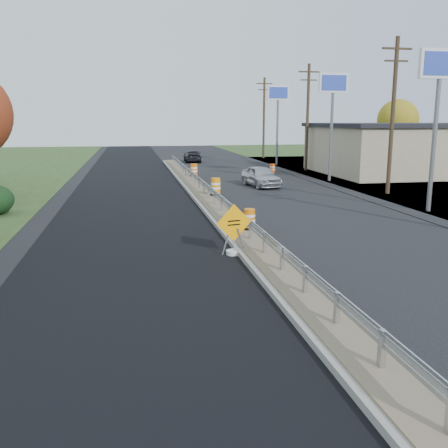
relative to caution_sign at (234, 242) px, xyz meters
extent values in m
plane|color=black|center=(0.90, 3.28, -0.45)|extent=(140.00, 140.00, 0.00)
cube|color=black|center=(-3.50, 13.28, -0.45)|extent=(7.20, 120.00, 0.01)
cube|color=gray|center=(0.90, 11.28, -0.36)|extent=(1.60, 55.00, 0.18)
cube|color=brown|center=(0.90, 11.28, -0.25)|extent=(1.25, 55.00, 0.05)
cube|color=silver|center=(0.90, -8.72, 0.13)|extent=(0.10, 0.15, 0.70)
cube|color=silver|center=(0.90, -6.72, 0.13)|extent=(0.10, 0.15, 0.70)
cube|color=silver|center=(0.90, -4.72, 0.13)|extent=(0.10, 0.15, 0.70)
cube|color=silver|center=(0.90, -2.72, 0.13)|extent=(0.10, 0.15, 0.70)
cube|color=silver|center=(0.90, -0.72, 0.13)|extent=(0.10, 0.15, 0.70)
cube|color=silver|center=(0.90, 1.28, 0.13)|extent=(0.10, 0.15, 0.70)
cube|color=silver|center=(0.90, 3.28, 0.13)|extent=(0.10, 0.15, 0.70)
cube|color=silver|center=(0.90, 5.28, 0.13)|extent=(0.10, 0.15, 0.70)
cube|color=silver|center=(0.90, 7.28, 0.13)|extent=(0.10, 0.15, 0.70)
cube|color=silver|center=(0.90, 9.28, 0.13)|extent=(0.10, 0.15, 0.70)
cube|color=silver|center=(0.90, 11.28, 0.13)|extent=(0.10, 0.15, 0.70)
cube|color=silver|center=(0.90, 13.28, 0.13)|extent=(0.10, 0.15, 0.70)
cube|color=silver|center=(0.90, 15.28, 0.13)|extent=(0.10, 0.15, 0.70)
cube|color=silver|center=(0.90, 17.28, 0.13)|extent=(0.10, 0.15, 0.70)
cube|color=silver|center=(0.90, 19.28, 0.13)|extent=(0.10, 0.15, 0.70)
cube|color=silver|center=(0.90, 21.28, 0.13)|extent=(0.10, 0.15, 0.70)
cube|color=silver|center=(0.90, 23.28, 0.13)|extent=(0.10, 0.15, 0.70)
cube|color=silver|center=(0.90, 25.28, 0.13)|extent=(0.10, 0.15, 0.70)
cube|color=silver|center=(0.90, 27.28, 0.13)|extent=(0.10, 0.15, 0.70)
cube|color=silver|center=(0.90, 29.28, 0.13)|extent=(0.10, 0.15, 0.70)
cube|color=silver|center=(0.90, 31.28, 0.13)|extent=(0.10, 0.15, 0.70)
cube|color=silver|center=(0.90, 33.28, 0.13)|extent=(0.10, 0.15, 0.70)
cube|color=silver|center=(0.90, 35.28, 0.13)|extent=(0.10, 0.15, 0.70)
cube|color=silver|center=(0.90, 12.28, 0.33)|extent=(0.04, 46.00, 0.34)
cube|color=silver|center=(0.90, 12.28, 0.25)|extent=(0.06, 46.00, 0.03)
cube|color=silver|center=(0.90, 12.28, 0.41)|extent=(0.06, 46.00, 0.03)
cube|color=tan|center=(21.90, 23.28, 1.55)|extent=(18.00, 12.00, 4.00)
cube|color=black|center=(21.90, 23.28, 3.67)|extent=(18.50, 12.50, 0.30)
cube|color=black|center=(12.95, 23.28, 1.15)|extent=(0.08, 7.20, 2.20)
cylinder|color=slate|center=(11.40, 6.28, 2.95)|extent=(0.22, 0.22, 6.80)
cube|color=white|center=(11.40, 6.28, 6.75)|extent=(2.20, 0.25, 1.40)
cube|color=#263FB2|center=(11.40, 6.28, 6.75)|extent=(1.90, 0.30, 1.10)
cylinder|color=slate|center=(11.40, 19.28, 2.95)|extent=(0.22, 0.22, 6.80)
cube|color=white|center=(11.40, 19.28, 6.75)|extent=(2.20, 0.25, 1.40)
cube|color=#263FB2|center=(11.40, 19.28, 6.75)|extent=(1.90, 0.30, 1.10)
cylinder|color=slate|center=(11.40, 33.28, 2.95)|extent=(0.22, 0.22, 6.80)
cube|color=white|center=(11.40, 33.28, 6.75)|extent=(2.20, 0.25, 1.40)
cube|color=#263FB2|center=(11.40, 33.28, 6.75)|extent=(1.90, 0.30, 1.10)
cylinder|color=#473523|center=(12.40, 12.28, 4.25)|extent=(0.26, 0.26, 9.40)
cube|color=#473523|center=(12.40, 12.28, 8.25)|extent=(1.90, 0.12, 0.12)
cube|color=#473523|center=(12.40, 12.28, 7.55)|extent=(1.50, 0.10, 0.10)
cylinder|color=#473523|center=(12.40, 27.28, 4.25)|extent=(0.26, 0.26, 9.40)
cube|color=#473523|center=(12.40, 27.28, 8.25)|extent=(1.90, 0.12, 0.12)
cube|color=#473523|center=(12.40, 27.28, 7.55)|extent=(1.50, 0.10, 0.10)
cylinder|color=#473523|center=(12.40, 42.28, 4.25)|extent=(0.26, 0.26, 9.40)
cube|color=#473523|center=(12.40, 42.28, 8.25)|extent=(1.90, 0.12, 0.12)
cube|color=#473523|center=(12.40, 42.28, 7.55)|extent=(1.50, 0.10, 0.10)
cylinder|color=#473523|center=(26.90, 37.28, 1.09)|extent=(0.36, 0.36, 3.08)
sphere|color=#A98924|center=(26.90, 37.28, 4.10)|extent=(4.62, 4.62, 4.62)
cylinder|color=white|center=(0.00, 0.00, -0.37)|extent=(0.54, 0.54, 0.15)
cube|color=slate|center=(-0.27, 0.00, 0.03)|extent=(0.32, 0.11, 0.93)
cube|color=slate|center=(0.27, 0.00, 0.03)|extent=(0.32, 0.11, 0.93)
cube|color=slate|center=(0.00, 0.05, 0.03)|extent=(0.09, 0.24, 0.95)
cube|color=orange|center=(0.00, 0.00, 0.68)|extent=(1.26, 0.31, 1.29)
cube|color=black|center=(0.00, -0.02, 0.75)|extent=(0.45, 0.11, 0.05)
cube|color=black|center=(0.00, -0.02, 0.61)|extent=(0.45, 0.11, 0.05)
cylinder|color=black|center=(1.25, 2.90, -0.18)|extent=(0.56, 0.56, 0.08)
cylinder|color=orange|center=(1.25, 2.90, 0.21)|extent=(0.45, 0.45, 0.79)
cylinder|color=white|center=(1.25, 2.90, 0.34)|extent=(0.47, 0.47, 0.10)
cylinder|color=white|center=(1.25, 2.90, 0.14)|extent=(0.47, 0.47, 0.10)
cylinder|color=black|center=(1.45, 12.22, -0.18)|extent=(0.69, 0.69, 0.09)
cylinder|color=orange|center=(1.45, 12.22, 0.31)|extent=(0.55, 0.55, 0.96)
cylinder|color=white|center=(1.45, 12.22, 0.47)|extent=(0.57, 0.57, 0.13)
cylinder|color=white|center=(1.45, 12.22, 0.21)|extent=(0.57, 0.57, 0.13)
cylinder|color=black|center=(1.45, 22.26, -0.18)|extent=(0.67, 0.67, 0.09)
cylinder|color=orange|center=(1.45, 22.26, 0.29)|extent=(0.53, 0.53, 0.94)
cylinder|color=white|center=(1.45, 22.26, 0.45)|extent=(0.55, 0.55, 0.12)
cylinder|color=white|center=(1.45, 22.26, 0.20)|extent=(0.55, 0.55, 0.12)
cylinder|color=black|center=(8.72, 25.53, -0.41)|extent=(0.55, 0.55, 0.07)
cylinder|color=#EE530A|center=(8.72, 25.53, -0.03)|extent=(0.44, 0.44, 0.77)
cylinder|color=white|center=(8.72, 25.53, 0.10)|extent=(0.45, 0.45, 0.10)
cylinder|color=white|center=(8.72, 25.53, -0.10)|extent=(0.45, 0.45, 0.10)
imported|color=silver|center=(5.50, 17.23, 0.26)|extent=(2.22, 4.39, 1.43)
imported|color=black|center=(3.33, 38.42, 0.19)|extent=(2.02, 4.48, 1.27)
camera|label=1|loc=(-3.40, -16.31, 4.14)|focal=40.00mm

